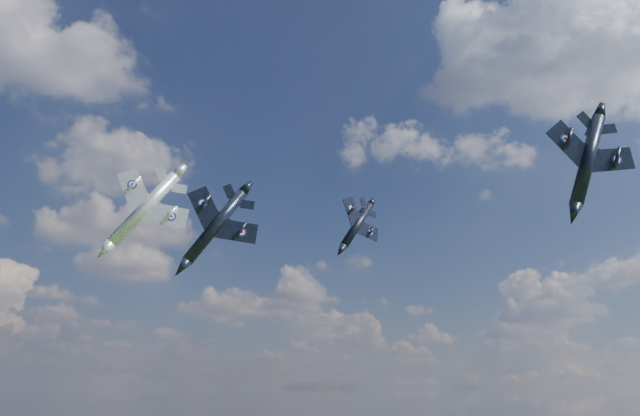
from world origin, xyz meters
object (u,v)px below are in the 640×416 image
jet_left_silver (144,209)px  jet_high_navy (357,225)px  jet_lead_navy (216,226)px  jet_right_navy (588,160)px

jet_left_silver → jet_high_navy: bearing=32.0°
jet_lead_navy → jet_right_navy: 46.60m
jet_high_navy → jet_left_silver: bearing=-177.8°
jet_lead_navy → jet_left_silver: 9.89m
jet_lead_navy → jet_right_navy: bearing=-30.4°
jet_lead_navy → jet_left_silver: jet_left_silver is taller
jet_lead_navy → jet_left_silver: bearing=-156.0°
jet_lead_navy → jet_right_navy: (31.87, -33.80, 3.58)m
jet_lead_navy → jet_high_navy: size_ratio=1.15×
jet_right_navy → jet_left_silver: jet_right_navy is taller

